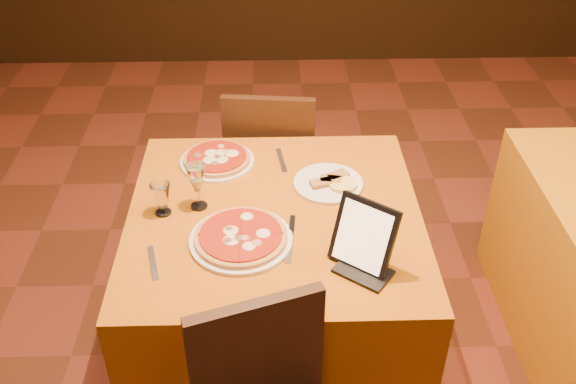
{
  "coord_description": "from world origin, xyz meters",
  "views": [
    {
      "loc": [
        -0.23,
        -1.44,
        2.22
      ],
      "look_at": [
        -0.18,
        0.44,
        0.86
      ],
      "focal_mm": 40.0,
      "sensor_mm": 36.0,
      "label": 1
    }
  ],
  "objects_px": {
    "chair_main_far": "(273,161)",
    "water_glass": "(162,199)",
    "tablet": "(364,236)",
    "main_table": "(276,285)",
    "wine_glass": "(197,186)",
    "pizza_far": "(217,160)",
    "pizza_near": "(241,238)"
  },
  "relations": [
    {
      "from": "pizza_near",
      "to": "pizza_far",
      "type": "bearing_deg",
      "value": 102.72
    },
    {
      "from": "pizza_far",
      "to": "tablet",
      "type": "height_order",
      "value": "tablet"
    },
    {
      "from": "wine_glass",
      "to": "water_glass",
      "type": "bearing_deg",
      "value": -164.83
    },
    {
      "from": "main_table",
      "to": "wine_glass",
      "type": "relative_size",
      "value": 5.79
    },
    {
      "from": "main_table",
      "to": "tablet",
      "type": "height_order",
      "value": "tablet"
    },
    {
      "from": "pizza_far",
      "to": "chair_main_far",
      "type": "bearing_deg",
      "value": 62.74
    },
    {
      "from": "chair_main_far",
      "to": "water_glass",
      "type": "bearing_deg",
      "value": 68.56
    },
    {
      "from": "chair_main_far",
      "to": "pizza_near",
      "type": "bearing_deg",
      "value": 89.11
    },
    {
      "from": "main_table",
      "to": "wine_glass",
      "type": "height_order",
      "value": "wine_glass"
    },
    {
      "from": "water_glass",
      "to": "tablet",
      "type": "bearing_deg",
      "value": -22.72
    },
    {
      "from": "pizza_near",
      "to": "pizza_far",
      "type": "relative_size",
      "value": 1.19
    },
    {
      "from": "chair_main_far",
      "to": "water_glass",
      "type": "xyz_separation_m",
      "value": [
        -0.42,
        -0.8,
        0.36
      ]
    },
    {
      "from": "pizza_far",
      "to": "wine_glass",
      "type": "distance_m",
      "value": 0.32
    },
    {
      "from": "chair_main_far",
      "to": "pizza_near",
      "type": "distance_m",
      "value": 1.02
    },
    {
      "from": "main_table",
      "to": "tablet",
      "type": "xyz_separation_m",
      "value": [
        0.29,
        -0.29,
        0.49
      ]
    },
    {
      "from": "pizza_far",
      "to": "water_glass",
      "type": "relative_size",
      "value": 2.38
    },
    {
      "from": "main_table",
      "to": "water_glass",
      "type": "bearing_deg",
      "value": 178.45
    },
    {
      "from": "wine_glass",
      "to": "tablet",
      "type": "distance_m",
      "value": 0.67
    },
    {
      "from": "chair_main_far",
      "to": "wine_glass",
      "type": "xyz_separation_m",
      "value": [
        -0.29,
        -0.76,
        0.39
      ]
    },
    {
      "from": "pizza_far",
      "to": "pizza_near",
      "type": "bearing_deg",
      "value": -77.28
    },
    {
      "from": "tablet",
      "to": "water_glass",
      "type": "bearing_deg",
      "value": -165.55
    },
    {
      "from": "pizza_near",
      "to": "tablet",
      "type": "height_order",
      "value": "tablet"
    },
    {
      "from": "pizza_far",
      "to": "main_table",
      "type": "bearing_deg",
      "value": -55.93
    },
    {
      "from": "pizza_far",
      "to": "water_glass",
      "type": "xyz_separation_m",
      "value": [
        -0.18,
        -0.34,
        0.05
      ]
    },
    {
      "from": "chair_main_far",
      "to": "tablet",
      "type": "relative_size",
      "value": 3.73
    },
    {
      "from": "main_table",
      "to": "pizza_far",
      "type": "relative_size",
      "value": 3.56
    },
    {
      "from": "water_glass",
      "to": "chair_main_far",
      "type": "bearing_deg",
      "value": 62.36
    },
    {
      "from": "chair_main_far",
      "to": "wine_glass",
      "type": "relative_size",
      "value": 4.79
    },
    {
      "from": "tablet",
      "to": "wine_glass",
      "type": "bearing_deg",
      "value": -172.71
    },
    {
      "from": "pizza_far",
      "to": "wine_glass",
      "type": "relative_size",
      "value": 1.63
    },
    {
      "from": "water_glass",
      "to": "tablet",
      "type": "height_order",
      "value": "tablet"
    },
    {
      "from": "main_table",
      "to": "tablet",
      "type": "relative_size",
      "value": 4.51
    }
  ]
}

